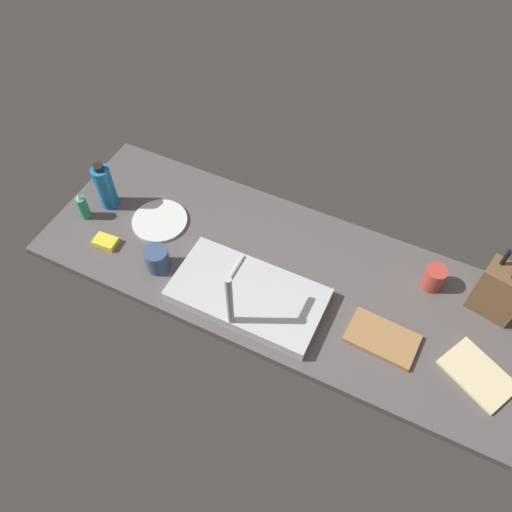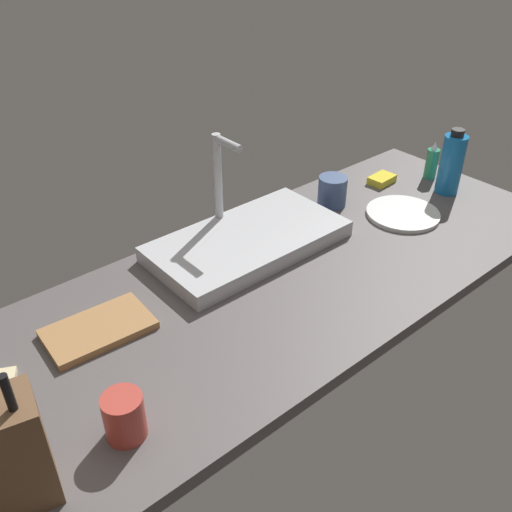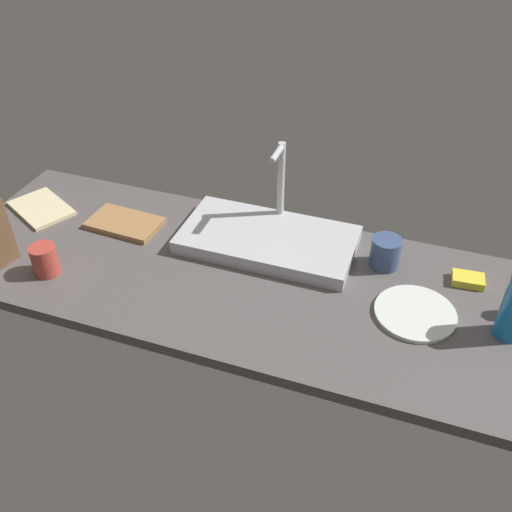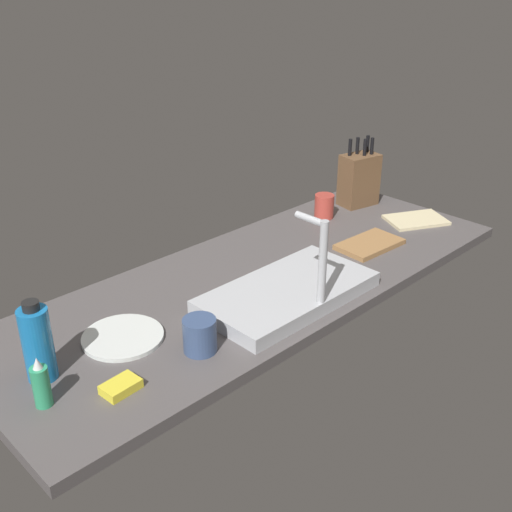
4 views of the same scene
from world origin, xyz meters
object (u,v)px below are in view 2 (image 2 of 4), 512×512
at_px(water_bottle, 453,164).
at_px(coffee_mug, 332,191).
at_px(cutting_board, 99,329).
at_px(ceramic_cup, 124,416).
at_px(dish_sponge, 382,179).
at_px(sink_basin, 248,241).
at_px(soap_bottle, 432,162).
at_px(dinner_plate, 403,214).
at_px(faucet, 220,179).

height_order(water_bottle, coffee_mug, water_bottle).
height_order(cutting_board, water_bottle, water_bottle).
xyz_separation_m(cutting_board, water_bottle, (1.19, -0.11, 0.09)).
distance_m(ceramic_cup, dish_sponge, 1.23).
xyz_separation_m(sink_basin, dish_sponge, (0.60, 0.02, -0.01)).
xyz_separation_m(soap_bottle, dinner_plate, (-0.28, -0.10, -0.05)).
bearing_deg(faucet, dinner_plate, -30.71).
xyz_separation_m(sink_basin, ceramic_cup, (-0.57, -0.34, 0.02)).
xyz_separation_m(cutting_board, coffee_mug, (0.84, 0.08, 0.04)).
bearing_deg(ceramic_cup, cutting_board, 72.36).
bearing_deg(soap_bottle, faucet, 166.76).
bearing_deg(sink_basin, dish_sponge, 2.01).
relative_size(faucet, coffee_mug, 3.11).
bearing_deg(coffee_mug, faucet, 165.21).
xyz_separation_m(soap_bottle, water_bottle, (-0.05, -0.10, 0.04)).
bearing_deg(ceramic_cup, dinner_plate, 9.60).
xyz_separation_m(cutting_board, dinner_plate, (0.96, -0.11, -0.00)).
relative_size(soap_bottle, ceramic_cup, 1.40).
bearing_deg(sink_basin, coffee_mug, 3.75).
height_order(faucet, coffee_mug, faucet).
bearing_deg(cutting_board, dish_sponge, 3.85).
bearing_deg(water_bottle, dinner_plate, -179.62).
xyz_separation_m(soap_bottle, coffee_mug, (-0.40, 0.08, -0.01)).
relative_size(sink_basin, cutting_board, 2.31).
bearing_deg(coffee_mug, dinner_plate, -58.18).
bearing_deg(ceramic_cup, sink_basin, 30.80).
bearing_deg(faucet, soap_bottle, -13.24).
xyz_separation_m(cutting_board, dish_sponge, (1.09, 0.07, 0.00)).
bearing_deg(dish_sponge, cutting_board, -176.15).
bearing_deg(dinner_plate, ceramic_cup, -170.40).
relative_size(coffee_mug, ceramic_cup, 1.01).
bearing_deg(dinner_plate, cutting_board, 173.30).
bearing_deg(dinner_plate, dish_sponge, 55.59).
height_order(cutting_board, coffee_mug, coffee_mug).
distance_m(water_bottle, coffee_mug, 0.40).
xyz_separation_m(water_bottle, coffee_mug, (-0.35, 0.19, -0.05)).
xyz_separation_m(faucet, coffee_mug, (0.36, -0.10, -0.12)).
relative_size(coffee_mug, dish_sponge, 1.05).
bearing_deg(cutting_board, water_bottle, -5.32).
xyz_separation_m(faucet, dish_sponge, (0.60, -0.10, -0.15)).
distance_m(cutting_board, water_bottle, 1.20).
relative_size(sink_basin, dinner_plate, 2.45).
bearing_deg(dish_sponge, dinner_plate, -124.41).
height_order(faucet, cutting_board, faucet).
bearing_deg(ceramic_cup, dish_sponge, 17.14).
xyz_separation_m(sink_basin, dinner_plate, (0.48, -0.16, -0.02)).
distance_m(sink_basin, faucet, 0.19).
distance_m(sink_basin, ceramic_cup, 0.67).
height_order(coffee_mug, dish_sponge, coffee_mug).
distance_m(water_bottle, dish_sponge, 0.23).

